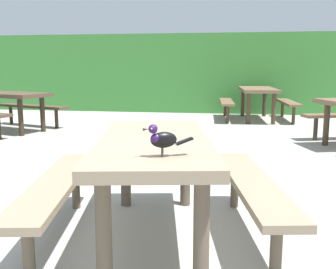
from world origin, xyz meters
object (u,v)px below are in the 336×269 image
(picnic_table_foreground, at_px, (154,164))
(picnic_table_far_centre, at_px, (4,102))
(picnic_table_mid_left, at_px, (257,96))
(bird_grackle, at_px, (162,139))

(picnic_table_foreground, relative_size, picnic_table_far_centre, 0.93)
(picnic_table_foreground, xyz_separation_m, picnic_table_mid_left, (1.08, 6.76, 0.00))
(picnic_table_foreground, height_order, bird_grackle, bird_grackle)
(picnic_table_mid_left, height_order, picnic_table_far_centre, same)
(picnic_table_foreground, bearing_deg, bird_grackle, -74.60)
(picnic_table_mid_left, bearing_deg, picnic_table_foreground, -99.10)
(picnic_table_foreground, bearing_deg, picnic_table_far_centre, 131.06)
(bird_grackle, relative_size, picnic_table_far_centre, 0.13)
(bird_grackle, bearing_deg, picnic_table_far_centre, 128.72)
(picnic_table_foreground, distance_m, picnic_table_mid_left, 6.85)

